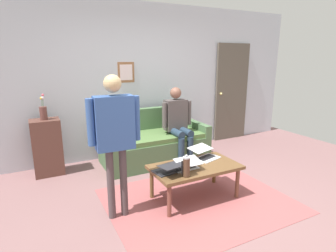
{
  "coord_description": "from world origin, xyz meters",
  "views": [
    {
      "loc": [
        1.72,
        2.51,
        1.76
      ],
      "look_at": [
        -0.01,
        -0.89,
        0.8
      ],
      "focal_mm": 29.17,
      "sensor_mm": 36.0,
      "label": 1
    }
  ],
  "objects_px": {
    "coffee_table": "(195,169)",
    "flower_vase": "(43,112)",
    "interior_door": "(232,93)",
    "person_standing": "(115,130)",
    "laptop_left": "(205,155)",
    "french_press": "(186,167)",
    "laptop_center": "(186,165)",
    "side_shelf": "(47,147)",
    "laptop_right": "(168,169)",
    "couch": "(154,143)",
    "person_seated": "(178,120)"
  },
  "relations": [
    {
      "from": "french_press",
      "to": "side_shelf",
      "type": "xyz_separation_m",
      "value": [
        1.34,
        -1.88,
        -0.13
      ]
    },
    {
      "from": "coffee_table",
      "to": "person_seated",
      "type": "relative_size",
      "value": 0.87
    },
    {
      "from": "interior_door",
      "to": "person_standing",
      "type": "relative_size",
      "value": 1.28
    },
    {
      "from": "laptop_left",
      "to": "person_seated",
      "type": "bearing_deg",
      "value": -98.82
    },
    {
      "from": "laptop_right",
      "to": "french_press",
      "type": "relative_size",
      "value": 1.44
    },
    {
      "from": "laptop_left",
      "to": "flower_vase",
      "type": "bearing_deg",
      "value": -38.38
    },
    {
      "from": "laptop_center",
      "to": "laptop_right",
      "type": "bearing_deg",
      "value": 2.69
    },
    {
      "from": "laptop_left",
      "to": "laptop_center",
      "type": "bearing_deg",
      "value": 25.89
    },
    {
      "from": "side_shelf",
      "to": "flower_vase",
      "type": "height_order",
      "value": "flower_vase"
    },
    {
      "from": "laptop_center",
      "to": "interior_door",
      "type": "bearing_deg",
      "value": -139.66
    },
    {
      "from": "laptop_right",
      "to": "flower_vase",
      "type": "distance_m",
      "value": 2.14
    },
    {
      "from": "laptop_left",
      "to": "side_shelf",
      "type": "height_order",
      "value": "side_shelf"
    },
    {
      "from": "interior_door",
      "to": "french_press",
      "type": "relative_size",
      "value": 7.68
    },
    {
      "from": "interior_door",
      "to": "coffee_table",
      "type": "xyz_separation_m",
      "value": [
        2.15,
        1.92,
        -0.63
      ]
    },
    {
      "from": "coffee_table",
      "to": "flower_vase",
      "type": "xyz_separation_m",
      "value": [
        1.6,
        -1.66,
        0.59
      ]
    },
    {
      "from": "french_press",
      "to": "side_shelf",
      "type": "relative_size",
      "value": 0.31
    },
    {
      "from": "french_press",
      "to": "laptop_right",
      "type": "bearing_deg",
      "value": -54.39
    },
    {
      "from": "french_press",
      "to": "person_standing",
      "type": "relative_size",
      "value": 0.17
    },
    {
      "from": "couch",
      "to": "laptop_center",
      "type": "relative_size",
      "value": 5.5
    },
    {
      "from": "person_standing",
      "to": "couch",
      "type": "bearing_deg",
      "value": -127.25
    },
    {
      "from": "french_press",
      "to": "person_seated",
      "type": "relative_size",
      "value": 0.21
    },
    {
      "from": "laptop_left",
      "to": "french_press",
      "type": "height_order",
      "value": "french_press"
    },
    {
      "from": "couch",
      "to": "laptop_left",
      "type": "xyz_separation_m",
      "value": [
        -0.19,
        1.28,
        0.18
      ]
    },
    {
      "from": "laptop_center",
      "to": "flower_vase",
      "type": "relative_size",
      "value": 0.84
    },
    {
      "from": "coffee_table",
      "to": "person_seated",
      "type": "height_order",
      "value": "person_seated"
    },
    {
      "from": "couch",
      "to": "coffee_table",
      "type": "xyz_separation_m",
      "value": [
        0.08,
        1.45,
        0.09
      ]
    },
    {
      "from": "coffee_table",
      "to": "laptop_center",
      "type": "xyz_separation_m",
      "value": [
        0.16,
        0.03,
        0.09
      ]
    },
    {
      "from": "laptop_right",
      "to": "french_press",
      "type": "distance_m",
      "value": 0.24
    },
    {
      "from": "laptop_center",
      "to": "french_press",
      "type": "bearing_deg",
      "value": 60.98
    },
    {
      "from": "laptop_center",
      "to": "french_press",
      "type": "relative_size",
      "value": 1.21
    },
    {
      "from": "side_shelf",
      "to": "laptop_right",
      "type": "bearing_deg",
      "value": 125.37
    },
    {
      "from": "interior_door",
      "to": "flower_vase",
      "type": "bearing_deg",
      "value": 4.07
    },
    {
      "from": "laptop_center",
      "to": "flower_vase",
      "type": "xyz_separation_m",
      "value": [
        1.45,
        -1.69,
        0.5
      ]
    },
    {
      "from": "interior_door",
      "to": "person_standing",
      "type": "bearing_deg",
      "value": 31.02
    },
    {
      "from": "couch",
      "to": "person_seated",
      "type": "relative_size",
      "value": 1.39
    },
    {
      "from": "side_shelf",
      "to": "french_press",
      "type": "bearing_deg",
      "value": 125.4
    },
    {
      "from": "person_standing",
      "to": "person_seated",
      "type": "height_order",
      "value": "person_standing"
    },
    {
      "from": "flower_vase",
      "to": "interior_door",
      "type": "bearing_deg",
      "value": -175.93
    },
    {
      "from": "couch",
      "to": "laptop_left",
      "type": "distance_m",
      "value": 1.3
    },
    {
      "from": "couch",
      "to": "french_press",
      "type": "xyz_separation_m",
      "value": [
        0.35,
        1.68,
        0.25
      ]
    },
    {
      "from": "coffee_table",
      "to": "french_press",
      "type": "xyz_separation_m",
      "value": [
        0.27,
        0.23,
        0.17
      ]
    },
    {
      "from": "coffee_table",
      "to": "flower_vase",
      "type": "distance_m",
      "value": 2.38
    },
    {
      "from": "interior_door",
      "to": "person_standing",
      "type": "xyz_separation_m",
      "value": [
        3.14,
        1.89,
        -0.0
      ]
    },
    {
      "from": "laptop_center",
      "to": "laptop_right",
      "type": "xyz_separation_m",
      "value": [
        0.24,
        0.01,
        0.0
      ]
    },
    {
      "from": "interior_door",
      "to": "side_shelf",
      "type": "relative_size",
      "value": 2.37
    },
    {
      "from": "interior_door",
      "to": "person_seated",
      "type": "relative_size",
      "value": 1.6
    },
    {
      "from": "laptop_right",
      "to": "flower_vase",
      "type": "relative_size",
      "value": 1.01
    },
    {
      "from": "laptop_center",
      "to": "flower_vase",
      "type": "bearing_deg",
      "value": -49.42
    },
    {
      "from": "laptop_left",
      "to": "person_standing",
      "type": "height_order",
      "value": "person_standing"
    },
    {
      "from": "couch",
      "to": "laptop_left",
      "type": "height_order",
      "value": "couch"
    }
  ]
}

